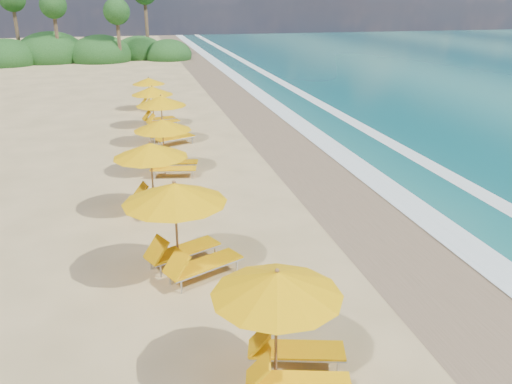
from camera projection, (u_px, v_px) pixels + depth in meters
name	position (u px, v px, depth m)	size (l,w,h in m)	color
ground	(256.00, 229.00, 16.14)	(160.00, 160.00, 0.00)	tan
wet_sand	(378.00, 217.00, 17.00)	(4.00, 160.00, 0.01)	#897052
surf_foam	(453.00, 209.00, 17.58)	(4.00, 160.00, 0.01)	white
station_3	(287.00, 321.00, 9.34)	(2.93, 2.84, 2.35)	olive
station_4	(183.00, 222.00, 13.07)	(3.38, 3.36, 2.57)	olive
station_5	(158.00, 172.00, 17.01)	(2.93, 2.82, 2.39)	olive
station_6	(168.00, 143.00, 20.63)	(2.73, 2.61, 2.26)	olive
station_7	(165.00, 116.00, 24.81)	(3.07, 3.04, 2.36)	olive
station_8	(156.00, 104.00, 28.08)	(2.69, 2.58, 2.21)	olive
station_9	(152.00, 91.00, 32.32)	(2.41, 2.30, 1.99)	olive
treeline	(61.00, 52.00, 55.12)	(25.80, 8.80, 9.74)	#163D14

